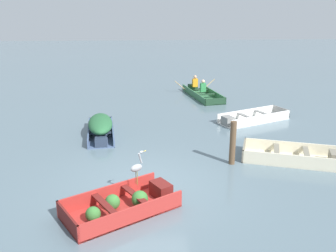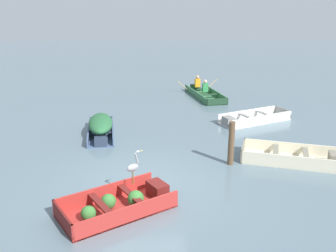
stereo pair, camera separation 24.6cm
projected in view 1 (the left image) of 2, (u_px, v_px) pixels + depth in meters
ground_plane at (146, 185)px, 10.00m from camera, size 80.00×80.00×0.00m
dinghy_red_foreground at (124, 204)px, 8.74m from camera, size 2.88×2.42×0.43m
skiff_cream_near_moored at (296, 157)px, 11.49m from camera, size 3.13×2.03×0.41m
skiff_slate_blue_mid_moored at (101, 126)px, 13.57m from camera, size 1.19×2.70×0.71m
skiff_white_far_moored at (251, 118)px, 15.29m from camera, size 3.14×2.13×0.38m
rowboat_green_with_crew at (201, 93)px, 19.50m from camera, size 2.28×3.65×0.90m
heron_on_dinghy at (137, 167)px, 8.98m from camera, size 0.41×0.33×0.84m
mooring_post at (233, 143)px, 11.13m from camera, size 0.18×0.18×1.34m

